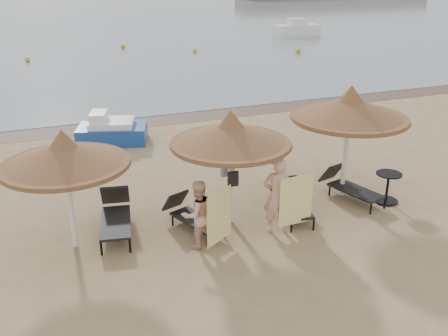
# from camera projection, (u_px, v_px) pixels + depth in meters

# --- Properties ---
(ground) EXTENTS (160.00, 160.00, 0.00)m
(ground) POSITION_uv_depth(u_px,v_px,m) (256.00, 227.00, 11.69)
(ground) COLOR tan
(ground) RESTS_ON ground
(sea) EXTENTS (200.00, 140.00, 0.03)m
(sea) POSITION_uv_depth(u_px,v_px,m) (45.00, 5.00, 80.57)
(sea) COLOR slate
(sea) RESTS_ON ground
(wet_sand_strip) EXTENTS (200.00, 1.60, 0.01)m
(wet_sand_strip) POSITION_uv_depth(u_px,v_px,m) (155.00, 120.00, 19.78)
(wet_sand_strip) COLOR brown
(wet_sand_strip) RESTS_ON ground
(palapa_left) EXTENTS (2.68, 2.68, 2.66)m
(palapa_left) POSITION_uv_depth(u_px,v_px,m) (64.00, 155.00, 10.11)
(palapa_left) COLOR white
(palapa_left) RESTS_ON ground
(palapa_center) EXTENTS (2.78, 2.78, 2.75)m
(palapa_center) POSITION_uv_depth(u_px,v_px,m) (231.00, 135.00, 11.11)
(palapa_center) COLOR white
(palapa_center) RESTS_ON ground
(palapa_right) EXTENTS (2.99, 2.99, 2.97)m
(palapa_right) POSITION_uv_depth(u_px,v_px,m) (350.00, 109.00, 12.46)
(palapa_right) COLOR white
(palapa_right) RESTS_ON ground
(lounger_far_left) EXTENTS (1.02, 2.06, 0.88)m
(lounger_far_left) POSITION_uv_depth(u_px,v_px,m) (115.00, 214.00, 11.41)
(lounger_far_left) COLOR black
(lounger_far_left) RESTS_ON ground
(lounger_near_left) EXTENTS (1.10, 1.76, 0.75)m
(lounger_near_left) POSITION_uv_depth(u_px,v_px,m) (190.00, 214.00, 11.55)
(lounger_near_left) COLOR black
(lounger_near_left) RESTS_ON ground
(lounger_near_right) EXTENTS (0.93, 1.87, 0.80)m
(lounger_near_right) POSITION_uv_depth(u_px,v_px,m) (290.00, 199.00, 12.24)
(lounger_near_right) COLOR black
(lounger_near_right) RESTS_ON ground
(lounger_far_right) EXTENTS (1.02, 1.89, 0.80)m
(lounger_far_right) POSITION_uv_depth(u_px,v_px,m) (348.00, 185.00, 13.02)
(lounger_far_right) COLOR black
(lounger_far_right) RESTS_ON ground
(side_table) EXTENTS (0.65, 0.65, 0.79)m
(side_table) POSITION_uv_depth(u_px,v_px,m) (387.00, 188.00, 12.82)
(side_table) COLOR black
(side_table) RESTS_ON ground
(person_left) EXTENTS (0.88, 0.64, 1.78)m
(person_left) POSITION_uv_depth(u_px,v_px,m) (198.00, 209.00, 10.56)
(person_left) COLOR beige
(person_left) RESTS_ON ground
(person_right) EXTENTS (1.09, 0.85, 2.09)m
(person_right) POSITION_uv_depth(u_px,v_px,m) (277.00, 189.00, 11.14)
(person_right) COLOR beige
(person_right) RESTS_ON ground
(towel_left) EXTENTS (0.72, 0.47, 1.18)m
(towel_left) POSITION_uv_depth(u_px,v_px,m) (219.00, 217.00, 10.41)
(towel_left) COLOR yellow
(towel_left) RESTS_ON ground
(towel_right) EXTENTS (0.85, 0.04, 1.18)m
(towel_right) POSITION_uv_depth(u_px,v_px,m) (296.00, 200.00, 11.13)
(towel_right) COLOR yellow
(towel_right) RESTS_ON ground
(bag_patterned) EXTENTS (0.33, 0.15, 0.40)m
(bag_patterned) POSITION_uv_depth(u_px,v_px,m) (227.00, 168.00, 11.58)
(bag_patterned) COLOR silver
(bag_patterned) RESTS_ON ground
(bag_dark) EXTENTS (0.25, 0.09, 0.35)m
(bag_dark) POSITION_uv_depth(u_px,v_px,m) (233.00, 179.00, 11.35)
(bag_dark) COLOR black
(bag_dark) RESTS_ON ground
(pedal_boat) EXTENTS (2.62, 2.00, 1.08)m
(pedal_boat) POSITION_uv_depth(u_px,v_px,m) (111.00, 131.00, 17.22)
(pedal_boat) COLOR navy
(pedal_boat) RESTS_ON ground
(buoy_left) EXTENTS (0.35, 0.35, 0.35)m
(buoy_left) POSITION_uv_depth(u_px,v_px,m) (27.00, 59.00, 31.86)
(buoy_left) COLOR gold
(buoy_left) RESTS_ON ground
(buoy_mid) EXTENTS (0.34, 0.34, 0.34)m
(buoy_mid) POSITION_uv_depth(u_px,v_px,m) (123.00, 46.00, 37.27)
(buoy_mid) COLOR gold
(buoy_mid) RESTS_ON ground
(buoy_right) EXTENTS (0.38, 0.38, 0.38)m
(buoy_right) POSITION_uv_depth(u_px,v_px,m) (298.00, 51.00, 35.17)
(buoy_right) COLOR gold
(buoy_right) RESTS_ON ground
(buoy_extra) EXTENTS (0.31, 0.31, 0.31)m
(buoy_extra) POSITION_uv_depth(u_px,v_px,m) (195.00, 51.00, 35.39)
(buoy_extra) COLOR gold
(buoy_extra) RESTS_ON ground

